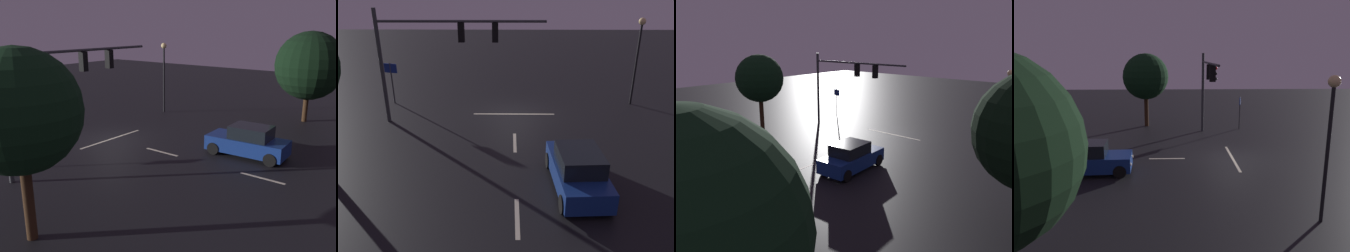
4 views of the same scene
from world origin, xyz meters
The scene contains 8 objects.
ground_plane centered at (0.00, 0.00, 0.00)m, with size 80.00×80.00×0.00m, color black.
traffic_signal_assembly centered at (4.34, 1.15, 4.45)m, with size 9.13×0.47×6.35m.
lane_dash_far centered at (0.00, 4.00, 0.00)m, with size 2.20×0.16×0.01m, color beige.
lane_dash_mid centered at (0.00, 10.00, 0.00)m, with size 2.20×0.16×0.01m, color beige.
stop_bar centered at (0.00, -0.03, 0.00)m, with size 5.00×0.16×0.01m, color beige.
car_approaching centered at (-2.39, 8.07, 0.80)m, with size 2.10×4.45×1.70m.
street_lamp_left_kerb centered at (-7.84, -2.02, 3.84)m, with size 0.44×0.44×5.56m.
route_sign centered at (8.04, -2.06, 1.97)m, with size 0.88×0.29×2.74m.
Camera 2 is at (0.29, 19.58, 7.59)m, focal length 36.20 mm.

